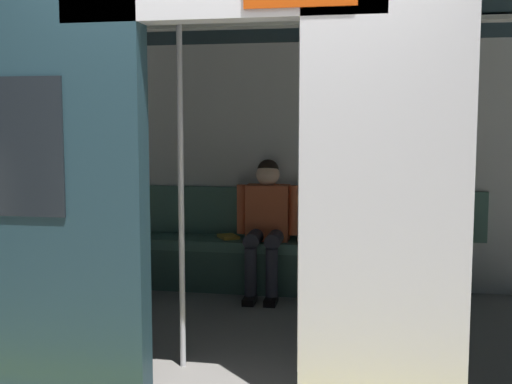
% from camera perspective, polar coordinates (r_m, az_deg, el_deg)
% --- Properties ---
extents(train_car, '(6.40, 2.86, 2.36)m').
position_cam_1_polar(train_car, '(4.65, 0.01, 6.56)').
color(train_car, silver).
rests_on(train_car, ground_plane).
extents(bench_seat, '(2.67, 0.44, 0.47)m').
position_cam_1_polar(bench_seat, '(5.85, 2.51, -5.38)').
color(bench_seat, '#4C7566').
rests_on(bench_seat, ground_plane).
extents(person_seated, '(0.55, 0.68, 1.20)m').
position_cam_1_polar(person_seated, '(5.77, 0.92, -2.25)').
color(person_seated, '#CC5933').
rests_on(person_seated, ground_plane).
extents(handbag, '(0.26, 0.15, 0.17)m').
position_cam_1_polar(handbag, '(5.85, 4.98, -3.47)').
color(handbag, brown).
rests_on(handbag, bench_seat).
extents(book, '(0.24, 0.27, 0.03)m').
position_cam_1_polar(book, '(5.98, -2.44, -3.92)').
color(book, gold).
rests_on(book, bench_seat).
extents(grab_pole_door, '(0.04, 0.04, 2.22)m').
position_cam_1_polar(grab_pole_door, '(4.00, -6.57, 0.14)').
color(grab_pole_door, silver).
rests_on(grab_pole_door, ground_plane).
extents(grab_pole_far, '(0.04, 0.04, 2.22)m').
position_cam_1_polar(grab_pole_far, '(3.89, 3.95, -0.00)').
color(grab_pole_far, silver).
rests_on(grab_pole_far, ground_plane).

